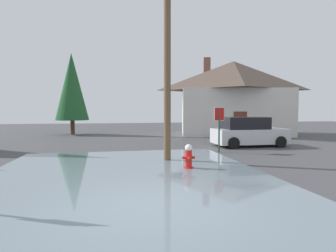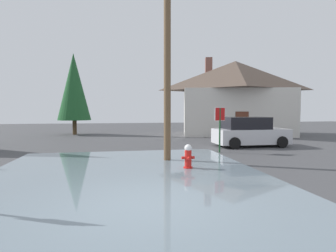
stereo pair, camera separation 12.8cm
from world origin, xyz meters
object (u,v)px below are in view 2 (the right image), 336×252
utility_pole (167,40)px  house (235,97)px  fire_hydrant (188,157)px  parked_car (249,132)px  stop_sign_far (220,121)px  pine_tree_mid_left (74,87)px

utility_pole → house: utility_pole is taller
fire_hydrant → parked_car: 7.55m
fire_hydrant → stop_sign_far: stop_sign_far is taller
stop_sign_far → parked_car: stop_sign_far is taller
fire_hydrant → stop_sign_far: 4.58m
stop_sign_far → parked_car: size_ratio=0.53×
fire_hydrant → pine_tree_mid_left: bearing=111.5°
utility_pole → parked_car: (5.53, 3.89, -4.08)m
house → pine_tree_mid_left: 13.90m
house → parked_car: bearing=-108.0°
stop_sign_far → house: 10.86m
stop_sign_far → pine_tree_mid_left: bearing=126.1°
utility_pole → pine_tree_mid_left: size_ratio=1.35×
utility_pole → house: 14.05m
stop_sign_far → house: house is taller
fire_hydrant → parked_car: (5.09, 5.56, 0.36)m
fire_hydrant → stop_sign_far: size_ratio=0.41×
parked_car → pine_tree_mid_left: bearing=138.4°
stop_sign_far → parked_car: 3.29m
pine_tree_mid_left → stop_sign_far: bearing=-53.9°
fire_hydrant → house: bearing=60.1°
utility_pole → stop_sign_far: (2.99, 1.96, -3.31)m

